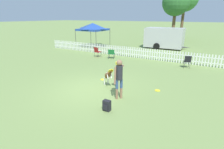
{
  "coord_description": "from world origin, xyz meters",
  "views": [
    {
      "loc": [
        4.83,
        -6.22,
        3.38
      ],
      "look_at": [
        0.95,
        0.38,
        0.82
      ],
      "focal_mm": 28.0,
      "sensor_mm": 36.0,
      "label": 1
    }
  ],
  "objects_px": {
    "equipment_trailer": "(164,38)",
    "folding_chair_center": "(187,61)",
    "folding_chair_green_right": "(111,53)",
    "canopy_tent_main": "(93,27)",
    "folding_chair_blue_left": "(97,51)",
    "leaping_dog": "(108,75)",
    "frisbee_midfield": "(103,79)",
    "frisbee_near_dog": "(157,90)",
    "tree_left_grove": "(176,3)",
    "frisbee_near_handler": "(106,102)",
    "backpack_on_grass": "(107,106)",
    "handler_person": "(119,74)"
  },
  "relations": [
    {
      "from": "handler_person",
      "to": "folding_chair_green_right",
      "type": "xyz_separation_m",
      "value": [
        -4.09,
        6.27,
        -0.62
      ]
    },
    {
      "from": "handler_person",
      "to": "folding_chair_green_right",
      "type": "bearing_deg",
      "value": 72.42
    },
    {
      "from": "folding_chair_green_right",
      "to": "tree_left_grove",
      "type": "relative_size",
      "value": 0.11
    },
    {
      "from": "leaping_dog",
      "to": "frisbee_near_dog",
      "type": "xyz_separation_m",
      "value": [
        2.3,
        0.76,
        -0.61
      ]
    },
    {
      "from": "leaping_dog",
      "to": "folding_chair_center",
      "type": "height_order",
      "value": "leaping_dog"
    },
    {
      "from": "leaping_dog",
      "to": "tree_left_grove",
      "type": "height_order",
      "value": "tree_left_grove"
    },
    {
      "from": "equipment_trailer",
      "to": "folding_chair_blue_left",
      "type": "bearing_deg",
      "value": -119.41
    },
    {
      "from": "canopy_tent_main",
      "to": "handler_person",
      "type": "bearing_deg",
      "value": -49.04
    },
    {
      "from": "frisbee_midfield",
      "to": "leaping_dog",
      "type": "bearing_deg",
      "value": -41.81
    },
    {
      "from": "handler_person",
      "to": "folding_chair_center",
      "type": "height_order",
      "value": "handler_person"
    },
    {
      "from": "frisbee_near_handler",
      "to": "backpack_on_grass",
      "type": "relative_size",
      "value": 0.61
    },
    {
      "from": "folding_chair_green_right",
      "to": "handler_person",
      "type": "bearing_deg",
      "value": 102.25
    },
    {
      "from": "folding_chair_blue_left",
      "to": "tree_left_grove",
      "type": "height_order",
      "value": "tree_left_grove"
    },
    {
      "from": "folding_chair_blue_left",
      "to": "frisbee_near_dog",
      "type": "bearing_deg",
      "value": 155.92
    },
    {
      "from": "handler_person",
      "to": "backpack_on_grass",
      "type": "distance_m",
      "value": 1.49
    },
    {
      "from": "canopy_tent_main",
      "to": "tree_left_grove",
      "type": "height_order",
      "value": "tree_left_grove"
    },
    {
      "from": "frisbee_midfield",
      "to": "folding_chair_center",
      "type": "bearing_deg",
      "value": 53.12
    },
    {
      "from": "folding_chair_center",
      "to": "frisbee_near_handler",
      "type": "bearing_deg",
      "value": 54.53
    },
    {
      "from": "leaping_dog",
      "to": "frisbee_midfield",
      "type": "bearing_deg",
      "value": -92.52
    },
    {
      "from": "folding_chair_center",
      "to": "backpack_on_grass",
      "type": "bearing_deg",
      "value": 58.15
    },
    {
      "from": "folding_chair_center",
      "to": "tree_left_grove",
      "type": "distance_m",
      "value": 14.45
    },
    {
      "from": "frisbee_near_dog",
      "to": "tree_left_grove",
      "type": "xyz_separation_m",
      "value": [
        -3.31,
        17.98,
        5.1
      ]
    },
    {
      "from": "frisbee_near_dog",
      "to": "folding_chair_center",
      "type": "height_order",
      "value": "folding_chair_center"
    },
    {
      "from": "folding_chair_blue_left",
      "to": "canopy_tent_main",
      "type": "relative_size",
      "value": 0.3
    },
    {
      "from": "frisbee_near_handler",
      "to": "frisbee_midfield",
      "type": "xyz_separation_m",
      "value": [
        -1.62,
        2.25,
        0.0
      ]
    },
    {
      "from": "frisbee_near_handler",
      "to": "tree_left_grove",
      "type": "distance_m",
      "value": 20.99
    },
    {
      "from": "frisbee_near_handler",
      "to": "folding_chair_green_right",
      "type": "xyz_separation_m",
      "value": [
        -3.85,
        6.95,
        0.45
      ]
    },
    {
      "from": "equipment_trailer",
      "to": "folding_chair_center",
      "type": "bearing_deg",
      "value": -66.2
    },
    {
      "from": "leaping_dog",
      "to": "equipment_trailer",
      "type": "height_order",
      "value": "equipment_trailer"
    },
    {
      "from": "frisbee_near_handler",
      "to": "backpack_on_grass",
      "type": "distance_m",
      "value": 0.65
    },
    {
      "from": "frisbee_midfield",
      "to": "equipment_trailer",
      "type": "distance_m",
      "value": 12.08
    },
    {
      "from": "frisbee_near_handler",
      "to": "folding_chair_center",
      "type": "bearing_deg",
      "value": 73.95
    },
    {
      "from": "folding_chair_center",
      "to": "frisbee_midfield",
      "type": "bearing_deg",
      "value": 33.7
    },
    {
      "from": "frisbee_near_handler",
      "to": "backpack_on_grass",
      "type": "height_order",
      "value": "backpack_on_grass"
    },
    {
      "from": "handler_person",
      "to": "frisbee_near_dog",
      "type": "distance_m",
      "value": 2.3
    },
    {
      "from": "leaping_dog",
      "to": "folding_chair_green_right",
      "type": "distance_m",
      "value": 6.21
    },
    {
      "from": "backpack_on_grass",
      "to": "tree_left_grove",
      "type": "relative_size",
      "value": 0.06
    },
    {
      "from": "backpack_on_grass",
      "to": "equipment_trailer",
      "type": "height_order",
      "value": "equipment_trailer"
    },
    {
      "from": "frisbee_near_handler",
      "to": "folding_chair_blue_left",
      "type": "distance_m",
      "value": 8.63
    },
    {
      "from": "folding_chair_green_right",
      "to": "canopy_tent_main",
      "type": "distance_m",
      "value": 6.34
    },
    {
      "from": "handler_person",
      "to": "equipment_trailer",
      "type": "relative_size",
      "value": 0.36
    },
    {
      "from": "frisbee_midfield",
      "to": "canopy_tent_main",
      "type": "xyz_separation_m",
      "value": [
        -6.93,
        8.57,
        2.26
      ]
    },
    {
      "from": "leaping_dog",
      "to": "frisbee_near_handler",
      "type": "bearing_deg",
      "value": 67.58
    },
    {
      "from": "handler_person",
      "to": "folding_chair_green_right",
      "type": "distance_m",
      "value": 7.52
    },
    {
      "from": "leaping_dog",
      "to": "canopy_tent_main",
      "type": "relative_size",
      "value": 0.38
    },
    {
      "from": "leaping_dog",
      "to": "backpack_on_grass",
      "type": "xyz_separation_m",
      "value": [
        1.19,
        -2.04,
        -0.42
      ]
    },
    {
      "from": "frisbee_near_dog",
      "to": "folding_chair_blue_left",
      "type": "bearing_deg",
      "value": 145.87
    },
    {
      "from": "tree_left_grove",
      "to": "frisbee_midfield",
      "type": "bearing_deg",
      "value": -89.32
    },
    {
      "from": "handler_person",
      "to": "backpack_on_grass",
      "type": "bearing_deg",
      "value": -134.5
    },
    {
      "from": "frisbee_midfield",
      "to": "equipment_trailer",
      "type": "xyz_separation_m",
      "value": [
        0.2,
        12.02,
        1.16
      ]
    }
  ]
}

